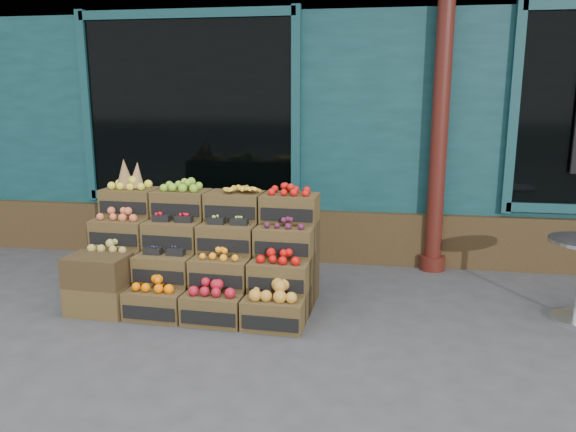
# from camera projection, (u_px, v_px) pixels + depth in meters

# --- Properties ---
(ground) EXTENTS (60.00, 60.00, 0.00)m
(ground) POSITION_uv_depth(u_px,v_px,m) (298.00, 340.00, 4.47)
(ground) COLOR #38383A
(ground) RESTS_ON ground
(shop_facade) EXTENTS (12.00, 6.24, 4.80)m
(shop_facade) POSITION_uv_depth(u_px,v_px,m) (346.00, 62.00, 8.88)
(shop_facade) COLOR #103537
(shop_facade) RESTS_ON ground
(crate_display) EXTENTS (2.13, 1.10, 1.31)m
(crate_display) POSITION_uv_depth(u_px,v_px,m) (201.00, 260.00, 5.20)
(crate_display) COLOR #48371C
(crate_display) RESTS_ON ground
(spare_crates) EXTENTS (0.54, 0.39, 0.53)m
(spare_crates) POSITION_uv_depth(u_px,v_px,m) (99.00, 284.00, 4.96)
(spare_crates) COLOR #48371C
(spare_crates) RESTS_ON ground
(shopkeeper) EXTENTS (0.78, 0.65, 1.82)m
(shopkeeper) POSITION_uv_depth(u_px,v_px,m) (208.00, 174.00, 7.12)
(shopkeeper) COLOR #1C6226
(shopkeeper) RESTS_ON ground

